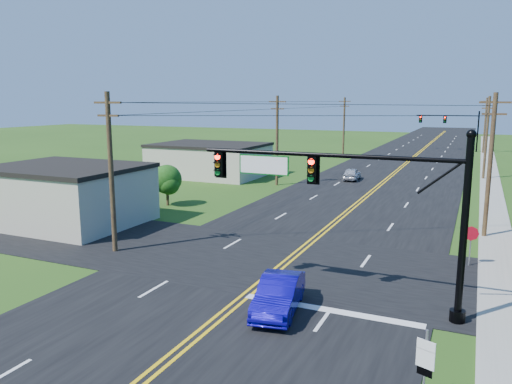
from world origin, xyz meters
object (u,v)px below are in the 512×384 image
at_px(blue_car, 279,295).
at_px(stop_sign, 471,238).
at_px(route_sign, 425,361).
at_px(signal_mast_far, 450,124).
at_px(signal_mast_main, 348,194).

distance_m(blue_car, stop_sign, 11.68).
distance_m(blue_car, route_sign, 7.36).
height_order(signal_mast_far, stop_sign, signal_mast_far).
bearing_deg(signal_mast_main, signal_mast_far, 89.92).
xyz_separation_m(blue_car, stop_sign, (6.97, 9.34, 0.83)).
bearing_deg(route_sign, signal_mast_main, 143.55).
bearing_deg(stop_sign, blue_car, -133.94).
relative_size(signal_mast_main, stop_sign, 5.27).
xyz_separation_m(route_sign, stop_sign, (0.92, 13.49, 0.25)).
height_order(signal_mast_far, route_sign, signal_mast_far).
distance_m(route_sign, stop_sign, 13.53).
bearing_deg(signal_mast_far, blue_car, -91.82).
bearing_deg(stop_sign, signal_mast_main, -129.58).
height_order(signal_mast_far, blue_car, signal_mast_far).
bearing_deg(signal_mast_main, stop_sign, 57.64).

